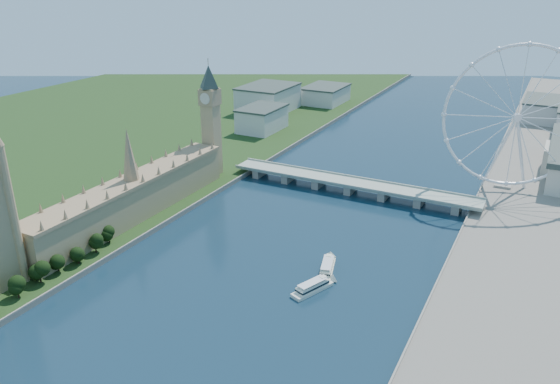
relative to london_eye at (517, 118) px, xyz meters
The scene contains 9 objects.
bank_left 486.29m from the london_eye, 167.40° to the right, with size 500.00×1400.00×6.00m, color slate.
tree_row 388.21m from the london_eye, 127.37° to the right, with size 9.23×169.23×22.41m.
parliament_range 313.29m from the london_eye, 143.26° to the right, with size 24.00×200.00×70.00m.
big_ben 259.68m from the london_eye, 162.73° to the right, with size 20.02×20.02×110.00m.
westminster_bridge 145.38m from the london_eye, 155.34° to the right, with size 220.00×22.00×9.50m.
london_eye is the anchor object (origin of this frame).
city_skyline 226.06m from the london_eye, 111.50° to the left, with size 505.00×280.00×32.00m.
tour_boat_near 219.25m from the london_eye, 114.39° to the right, with size 8.21×32.00×7.09m, color silver, non-canonical shape.
tour_boat_far 241.56m from the london_eye, 111.48° to the right, with size 8.12×31.67×7.02m, color silver, non-canonical shape.
Camera 1 is at (146.21, -119.82, 178.52)m, focal length 35.00 mm.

